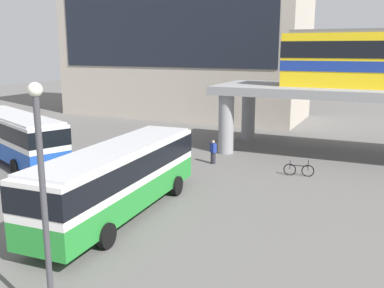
{
  "coord_description": "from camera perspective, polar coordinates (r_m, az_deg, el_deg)",
  "views": [
    {
      "loc": [
        13.04,
        -14.72,
        7.44
      ],
      "look_at": [
        3.16,
        6.87,
        2.2
      ],
      "focal_mm": 40.67,
      "sensor_mm": 36.0,
      "label": 1
    }
  ],
  "objects": [
    {
      "name": "lamp_post",
      "position": [
        11.7,
        -18.96,
        -5.86
      ],
      "size": [
        0.36,
        0.36,
        6.65
      ],
      "color": "#3F3F44",
      "rests_on": "ground_plane"
    },
    {
      "name": "bus_main",
      "position": [
        19.68,
        -9.53,
        -3.8
      ],
      "size": [
        3.15,
        11.15,
        3.22
      ],
      "color": "#268C33",
      "rests_on": "ground_plane"
    },
    {
      "name": "ground_plane",
      "position": [
        28.92,
        -3.13,
        -2.48
      ],
      "size": [
        120.0,
        120.0,
        0.0
      ],
      "primitive_type": "plane",
      "color": "#605E5B"
    },
    {
      "name": "bicycle_black",
      "position": [
        26.66,
        13.83,
        -3.32
      ],
      "size": [
        1.78,
        0.36,
        1.04
      ],
      "color": "black",
      "rests_on": "ground_plane"
    },
    {
      "name": "station_building",
      "position": [
        49.47,
        -1.15,
        15.78
      ],
      "size": [
        26.47,
        10.19,
        20.63
      ],
      "color": "#B2A899",
      "rests_on": "ground_plane"
    },
    {
      "name": "bus_secondary",
      "position": [
        30.91,
        -22.16,
        1.36
      ],
      "size": [
        11.12,
        6.79,
        3.22
      ],
      "color": "#1E4CB2",
      "rests_on": "ground_plane"
    },
    {
      "name": "pedestrian_waiting_near_stop",
      "position": [
        28.56,
        2.8,
        -1.16
      ],
      "size": [
        0.48,
        0.43,
        1.57
      ],
      "color": "#26262D",
      "rests_on": "ground_plane"
    }
  ]
}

